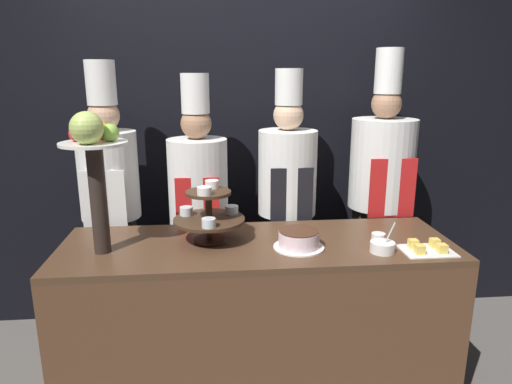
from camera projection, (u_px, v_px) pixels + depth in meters
name	position (u px, v px, depth m)	size (l,w,h in m)	color
wall_back	(244.00, 128.00, 3.22)	(10.00, 0.06, 2.80)	black
buffet_counter	(258.00, 320.00, 2.52)	(2.06, 0.69, 0.91)	brown
tiered_stand	(209.00, 213.00, 2.38)	(0.38, 0.38, 0.32)	#3D2819
fruit_pedestal	(94.00, 157.00, 2.14)	(0.32, 0.32, 0.70)	#2D231E
cake_round	(299.00, 239.00, 2.32)	(0.26, 0.26, 0.09)	white
cup_white	(378.00, 238.00, 2.40)	(0.07, 0.07, 0.05)	white
cake_square_tray	(427.00, 248.00, 2.28)	(0.25, 0.19, 0.05)	white
serving_bowl_near	(382.00, 247.00, 2.27)	(0.12, 0.12, 0.16)	white
chef_left	(111.00, 200.00, 2.86)	(0.37, 0.37, 1.85)	#38332D
chef_center_left	(199.00, 204.00, 2.93)	(0.38, 0.38, 1.78)	#28282D
chef_center_right	(287.00, 198.00, 2.97)	(0.37, 0.37, 1.81)	black
chef_right	(380.00, 190.00, 3.02)	(0.42, 0.42, 1.93)	#38332D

